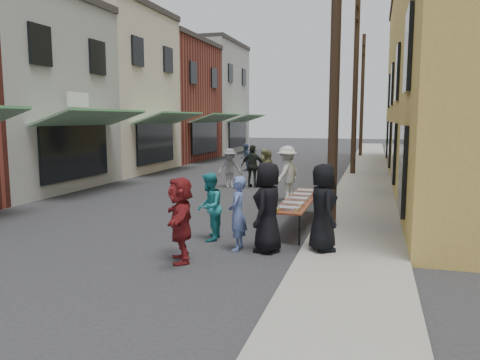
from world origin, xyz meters
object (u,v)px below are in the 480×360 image
Objects in this scene: utility_pole_near at (335,54)px; guest_front_a at (268,207)px; serving_table at (300,200)px; guest_front_c at (209,207)px; server at (323,207)px; utility_pole_mid at (355,86)px; utility_pole_far at (362,96)px; catering_tray_sausage at (289,209)px.

guest_front_a is (-1.12, -2.68, -3.53)m from utility_pole_near.
guest_front_a reaches higher than serving_table.
guest_front_c is (-1.53, 0.54, -0.17)m from guest_front_a.
serving_table is 2.71m from guest_front_c.
server is at bearing -70.72° from serving_table.
guest_front_c is (-2.65, -14.14, -3.69)m from utility_pole_mid.
utility_pole_far is at bearing 88.07° from serving_table.
serving_table is at bearing -4.33° from server.
server is (2.70, -0.48, 0.22)m from guest_front_c.
utility_pole_far is 5.58× the size of guest_front_c.
utility_pole_mid is 15.14m from guest_front_a.
utility_pole_near is 1.00× the size of utility_pole_mid.
utility_pole_near is 18.00× the size of catering_tray_sausage.
server is at bearing -43.61° from catering_tray_sausage.
utility_pole_mid is at bearing 86.16° from serving_table.
serving_table is 2.06× the size of guest_front_a.
serving_table is at bearing 90.00° from catering_tray_sausage.
guest_front_a is (-1.12, -14.68, -3.53)m from utility_pole_mid.
server is (0.87, -2.47, 0.31)m from serving_table.
utility_pole_near is 2.25× the size of serving_table.
utility_pole_far is 26.85m from server.
catering_tray_sausage is at bearing -91.81° from utility_pole_far.
server reaches higher than serving_table.
utility_pole_far reaches higher than server.
guest_front_c is at bearing -141.02° from utility_pole_near.
catering_tray_sausage is 0.96m from guest_front_a.
server is at bearing -88.91° from utility_pole_near.
guest_front_c reaches higher than catering_tray_sausage.
utility_pole_far is at bearing -23.50° from server.
serving_table is at bearing -93.84° from utility_pole_mid.
utility_pole_near is at bearing 10.06° from serving_table.
utility_pole_mid is at bearing -23.41° from server.
guest_front_c is at bearing -95.78° from utility_pole_far.
catering_tray_sausage reaches higher than serving_table.
serving_table is 2.57m from guest_front_a.
guest_front_a is at bearing -108.74° from catering_tray_sausage.
catering_tray_sausage is at bearing -90.00° from serving_table.
utility_pole_far is at bearing 165.77° from guest_front_c.
serving_table is (-0.82, -12.14, -3.79)m from utility_pole_mid.
guest_front_a is 1.06× the size of server.
utility_pole_near is 5.58× the size of guest_front_c.
utility_pole_mid reaches higher than server.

